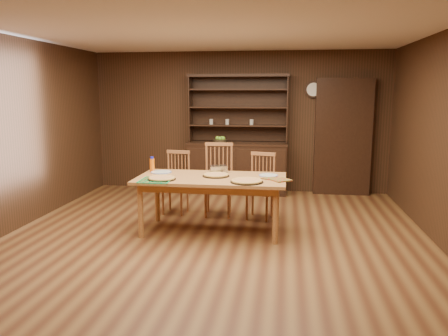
# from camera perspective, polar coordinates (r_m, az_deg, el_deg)

# --- Properties ---
(floor) EXTENTS (6.00, 6.00, 0.00)m
(floor) POSITION_cam_1_polar(r_m,az_deg,el_deg) (5.58, -1.42, -9.56)
(floor) COLOR brown
(floor) RESTS_ON ground
(room_shell) EXTENTS (6.00, 6.00, 6.00)m
(room_shell) POSITION_cam_1_polar(r_m,az_deg,el_deg) (5.27, -1.50, 6.83)
(room_shell) COLOR white
(room_shell) RESTS_ON floor
(china_hutch) EXTENTS (1.84, 0.52, 2.17)m
(china_hutch) POSITION_cam_1_polar(r_m,az_deg,el_deg) (8.09, 1.77, 0.93)
(china_hutch) COLOR black
(china_hutch) RESTS_ON floor
(doorway) EXTENTS (1.00, 0.18, 2.10)m
(doorway) POSITION_cam_1_polar(r_m,az_deg,el_deg) (8.19, 15.26, 3.91)
(doorway) COLOR black
(doorway) RESTS_ON floor
(wall_clock) EXTENTS (0.30, 0.05, 0.30)m
(wall_clock) POSITION_cam_1_polar(r_m,az_deg,el_deg) (8.16, 11.59, 10.01)
(wall_clock) COLOR black
(wall_clock) RESTS_ON room_shell
(dining_table) EXTENTS (1.96, 0.98, 0.75)m
(dining_table) POSITION_cam_1_polar(r_m,az_deg,el_deg) (5.79, -1.66, -1.93)
(dining_table) COLOR #BD8641
(dining_table) RESTS_ON floor
(chair_left) EXTENTS (0.44, 0.42, 0.96)m
(chair_left) POSITION_cam_1_polar(r_m,az_deg,el_deg) (6.81, -6.19, -1.58)
(chair_left) COLOR #B1683C
(chair_left) RESTS_ON floor
(chair_center) EXTENTS (0.48, 0.46, 1.09)m
(chair_center) POSITION_cam_1_polar(r_m,az_deg,el_deg) (6.65, -0.72, -1.16)
(chair_center) COLOR #B1683C
(chair_center) RESTS_ON floor
(chair_right) EXTENTS (0.48, 0.46, 0.97)m
(chair_right) POSITION_cam_1_polar(r_m,az_deg,el_deg) (6.51, 4.87, -2.05)
(chair_right) COLOR #B1683C
(chair_right) RESTS_ON floor
(pizza_left) EXTENTS (0.36, 0.36, 0.04)m
(pizza_left) POSITION_cam_1_polar(r_m,az_deg,el_deg) (5.65, -8.13, -1.34)
(pizza_left) COLOR black
(pizza_left) RESTS_ON dining_table
(pizza_right) EXTENTS (0.41, 0.41, 0.04)m
(pizza_right) POSITION_cam_1_polar(r_m,az_deg,el_deg) (5.44, 3.00, -1.70)
(pizza_right) COLOR black
(pizza_right) RESTS_ON dining_table
(pizza_center) EXTENTS (0.36, 0.36, 0.04)m
(pizza_center) POSITION_cam_1_polar(r_m,az_deg,el_deg) (5.82, -1.06, -0.92)
(pizza_center) COLOR black
(pizza_center) RESTS_ON dining_table
(cooling_rack) EXTENTS (0.39, 0.39, 0.02)m
(cooling_rack) POSITION_cam_1_polar(r_m,az_deg,el_deg) (5.60, -8.90, -1.55)
(cooling_rack) COLOR #0B9B50
(cooling_rack) RESTS_ON dining_table
(plate_left) EXTENTS (0.29, 0.29, 0.02)m
(plate_left) POSITION_cam_1_polar(r_m,az_deg,el_deg) (6.13, -8.20, -0.53)
(plate_left) COLOR silver
(plate_left) RESTS_ON dining_table
(plate_right) EXTENTS (0.26, 0.26, 0.02)m
(plate_right) POSITION_cam_1_polar(r_m,az_deg,el_deg) (5.86, 5.82, -0.96)
(plate_right) COLOR silver
(plate_right) RESTS_ON dining_table
(foil_dish) EXTENTS (0.28, 0.24, 0.10)m
(foil_dish) POSITION_cam_1_polar(r_m,az_deg,el_deg) (6.10, -0.78, -0.12)
(foil_dish) COLOR silver
(foil_dish) RESTS_ON dining_table
(juice_bottle) EXTENTS (0.07, 0.07, 0.21)m
(juice_bottle) POSITION_cam_1_polar(r_m,az_deg,el_deg) (6.23, -9.37, 0.43)
(juice_bottle) COLOR orange
(juice_bottle) RESTS_ON dining_table
(pot_holder_a) EXTENTS (0.31, 0.31, 0.02)m
(pot_holder_a) POSITION_cam_1_polar(r_m,az_deg,el_deg) (5.58, 7.41, -1.55)
(pot_holder_a) COLOR red
(pot_holder_a) RESTS_ON dining_table
(pot_holder_b) EXTENTS (0.25, 0.25, 0.01)m
(pot_holder_b) POSITION_cam_1_polar(r_m,az_deg,el_deg) (5.69, 5.99, -1.33)
(pot_holder_b) COLOR red
(pot_holder_b) RESTS_ON dining_table
(fruit_bowl) EXTENTS (0.26, 0.26, 0.12)m
(fruit_bowl) POSITION_cam_1_polar(r_m,az_deg,el_deg) (8.01, -0.49, 3.66)
(fruit_bowl) COLOR black
(fruit_bowl) RESTS_ON china_hutch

